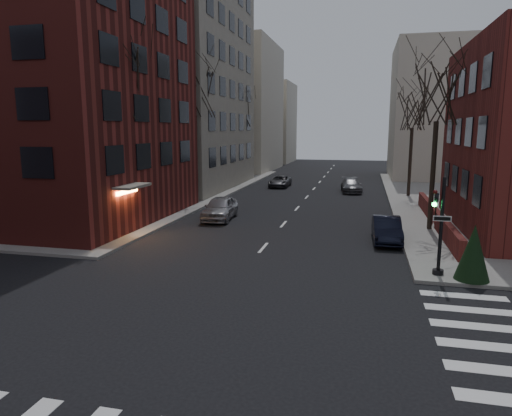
{
  "coord_description": "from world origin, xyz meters",
  "views": [
    {
      "loc": [
        4.88,
        -10.19,
        6.05
      ],
      "look_at": [
        -0.46,
        12.33,
        2.0
      ],
      "focal_mm": 32.0,
      "sensor_mm": 36.0,
      "label": 1
    }
  ],
  "objects_px": {
    "car_lane_silver": "(220,208)",
    "sandwich_board": "(438,220)",
    "tree_left_a": "(120,85)",
    "car_lane_gray": "(351,185)",
    "traffic_signal": "(439,232)",
    "tree_left_c": "(241,110)",
    "streetlamp_near": "(185,153)",
    "streetlamp_far": "(250,144)",
    "evergreen_shrub": "(473,252)",
    "tree_left_b": "(196,93)",
    "tree_right_b": "(413,110)",
    "parked_sedan": "(387,230)",
    "car_lane_far": "(280,181)",
    "tree_right_a": "(438,93)"
  },
  "relations": [
    {
      "from": "tree_left_c",
      "to": "evergreen_shrub",
      "type": "distance_m",
      "value": 36.82
    },
    {
      "from": "traffic_signal",
      "to": "tree_left_c",
      "type": "height_order",
      "value": "tree_left_c"
    },
    {
      "from": "traffic_signal",
      "to": "tree_left_b",
      "type": "distance_m",
      "value": 24.87
    },
    {
      "from": "traffic_signal",
      "to": "streetlamp_far",
      "type": "xyz_separation_m",
      "value": [
        -16.14,
        33.01,
        2.33
      ]
    },
    {
      "from": "tree_right_b",
      "to": "traffic_signal",
      "type": "bearing_deg",
      "value": -92.15
    },
    {
      "from": "evergreen_shrub",
      "to": "streetlamp_far",
      "type": "bearing_deg",
      "value": 117.49
    },
    {
      "from": "tree_right_b",
      "to": "car_lane_silver",
      "type": "xyz_separation_m",
      "value": [
        -13.23,
        -13.42,
        -6.81
      ]
    },
    {
      "from": "streetlamp_near",
      "to": "streetlamp_far",
      "type": "bearing_deg",
      "value": 90.0
    },
    {
      "from": "sandwich_board",
      "to": "tree_left_c",
      "type": "bearing_deg",
      "value": 128.07
    },
    {
      "from": "tree_left_b",
      "to": "tree_right_b",
      "type": "relative_size",
      "value": 1.18
    },
    {
      "from": "traffic_signal",
      "to": "tree_left_c",
      "type": "distance_m",
      "value": 35.76
    },
    {
      "from": "evergreen_shrub",
      "to": "tree_left_c",
      "type": "bearing_deg",
      "value": 119.8
    },
    {
      "from": "tree_left_a",
      "to": "tree_right_b",
      "type": "relative_size",
      "value": 1.12
    },
    {
      "from": "car_lane_silver",
      "to": "car_lane_far",
      "type": "xyz_separation_m",
      "value": [
        0.79,
        17.99,
        -0.19
      ]
    },
    {
      "from": "parked_sedan",
      "to": "tree_left_c",
      "type": "bearing_deg",
      "value": 118.9
    },
    {
      "from": "sandwich_board",
      "to": "tree_left_a",
      "type": "bearing_deg",
      "value": -168.08
    },
    {
      "from": "streetlamp_near",
      "to": "sandwich_board",
      "type": "bearing_deg",
      "value": -11.06
    },
    {
      "from": "parked_sedan",
      "to": "evergreen_shrub",
      "type": "relative_size",
      "value": 1.84
    },
    {
      "from": "tree_left_a",
      "to": "tree_left_b",
      "type": "height_order",
      "value": "tree_left_b"
    },
    {
      "from": "streetlamp_far",
      "to": "evergreen_shrub",
      "type": "relative_size",
      "value": 2.83
    },
    {
      "from": "tree_left_c",
      "to": "tree_right_a",
      "type": "distance_m",
      "value": 28.17
    },
    {
      "from": "traffic_signal",
      "to": "car_lane_silver",
      "type": "relative_size",
      "value": 0.88
    },
    {
      "from": "streetlamp_near",
      "to": "tree_left_a",
      "type": "bearing_deg",
      "value": -94.29
    },
    {
      "from": "car_lane_silver",
      "to": "sandwich_board",
      "type": "relative_size",
      "value": 5.23
    },
    {
      "from": "tree_left_a",
      "to": "car_lane_gray",
      "type": "height_order",
      "value": "tree_left_a"
    },
    {
      "from": "tree_left_c",
      "to": "evergreen_shrub",
      "type": "xyz_separation_m",
      "value": [
        17.98,
        -31.41,
        -6.77
      ]
    },
    {
      "from": "tree_left_a",
      "to": "car_lane_far",
      "type": "distance_m",
      "value": 24.46
    },
    {
      "from": "traffic_signal",
      "to": "car_lane_gray",
      "type": "height_order",
      "value": "traffic_signal"
    },
    {
      "from": "tree_left_b",
      "to": "streetlamp_far",
      "type": "relative_size",
      "value": 1.72
    },
    {
      "from": "car_lane_gray",
      "to": "tree_left_c",
      "type": "bearing_deg",
      "value": 148.64
    },
    {
      "from": "tree_left_b",
      "to": "car_lane_silver",
      "type": "distance_m",
      "value": 11.85
    },
    {
      "from": "car_lane_gray",
      "to": "sandwich_board",
      "type": "distance_m",
      "value": 16.59
    },
    {
      "from": "car_lane_gray",
      "to": "streetlamp_near",
      "type": "bearing_deg",
      "value": -140.9
    },
    {
      "from": "tree_right_a",
      "to": "car_lane_silver",
      "type": "relative_size",
      "value": 2.14
    },
    {
      "from": "car_lane_silver",
      "to": "sandwich_board",
      "type": "height_order",
      "value": "car_lane_silver"
    },
    {
      "from": "car_lane_silver",
      "to": "tree_left_a",
      "type": "bearing_deg",
      "value": -137.2
    },
    {
      "from": "tree_left_b",
      "to": "car_lane_silver",
      "type": "bearing_deg",
      "value": -59.52
    },
    {
      "from": "streetlamp_far",
      "to": "parked_sedan",
      "type": "height_order",
      "value": "streetlamp_far"
    },
    {
      "from": "tree_left_c",
      "to": "streetlamp_near",
      "type": "xyz_separation_m",
      "value": [
        0.6,
        -18.0,
        -3.79
      ]
    },
    {
      "from": "traffic_signal",
      "to": "sandwich_board",
      "type": "distance_m",
      "value": 9.77
    },
    {
      "from": "traffic_signal",
      "to": "tree_right_b",
      "type": "relative_size",
      "value": 0.44
    },
    {
      "from": "tree_left_b",
      "to": "parked_sedan",
      "type": "height_order",
      "value": "tree_left_b"
    },
    {
      "from": "tree_left_a",
      "to": "car_lane_silver",
      "type": "xyz_separation_m",
      "value": [
        4.37,
        4.58,
        -7.7
      ]
    },
    {
      "from": "traffic_signal",
      "to": "car_lane_silver",
      "type": "height_order",
      "value": "traffic_signal"
    },
    {
      "from": "streetlamp_far",
      "to": "parked_sedan",
      "type": "relative_size",
      "value": 1.54
    },
    {
      "from": "evergreen_shrub",
      "to": "parked_sedan",
      "type": "bearing_deg",
      "value": 115.78
    },
    {
      "from": "streetlamp_far",
      "to": "car_lane_silver",
      "type": "distance_m",
      "value": 23.97
    },
    {
      "from": "tree_left_a",
      "to": "car_lane_gray",
      "type": "xyz_separation_m",
      "value": [
        12.54,
        20.18,
        -7.82
      ]
    },
    {
      "from": "tree_left_b",
      "to": "car_lane_gray",
      "type": "xyz_separation_m",
      "value": [
        12.54,
        8.18,
        -8.26
      ]
    },
    {
      "from": "streetlamp_near",
      "to": "streetlamp_far",
      "type": "height_order",
      "value": "same"
    }
  ]
}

